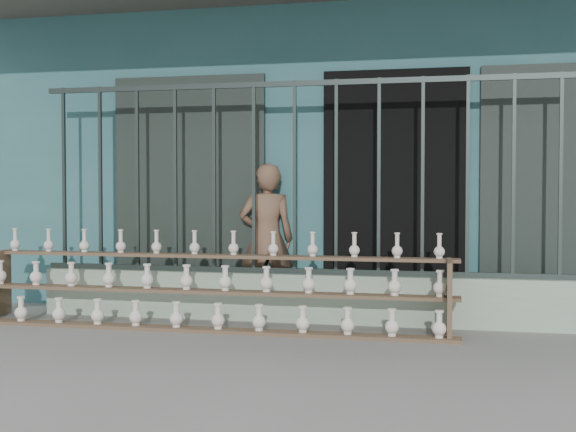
# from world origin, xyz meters

# --- Properties ---
(ground) EXTENTS (60.00, 60.00, 0.00)m
(ground) POSITION_xyz_m (0.00, 0.00, 0.00)
(ground) COLOR slate
(workshop_building) EXTENTS (7.40, 6.60, 3.21)m
(workshop_building) POSITION_xyz_m (0.00, 4.23, 1.62)
(workshop_building) COLOR #316368
(workshop_building) RESTS_ON ground
(parapet_wall) EXTENTS (5.00, 0.20, 0.45)m
(parapet_wall) POSITION_xyz_m (0.00, 1.30, 0.23)
(parapet_wall) COLOR #9EB99E
(parapet_wall) RESTS_ON ground
(security_fence) EXTENTS (5.00, 0.04, 1.80)m
(security_fence) POSITION_xyz_m (-0.00, 1.30, 1.35)
(security_fence) COLOR #283330
(security_fence) RESTS_ON parapet_wall
(shelf_rack) EXTENTS (4.50, 0.68, 0.85)m
(shelf_rack) POSITION_xyz_m (-0.74, 0.89, 0.36)
(shelf_rack) COLOR brown
(shelf_rack) RESTS_ON ground
(elderly_woman) EXTENTS (0.62, 0.50, 1.50)m
(elderly_woman) POSITION_xyz_m (-0.36, 1.68, 0.75)
(elderly_woman) COLOR brown
(elderly_woman) RESTS_ON ground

